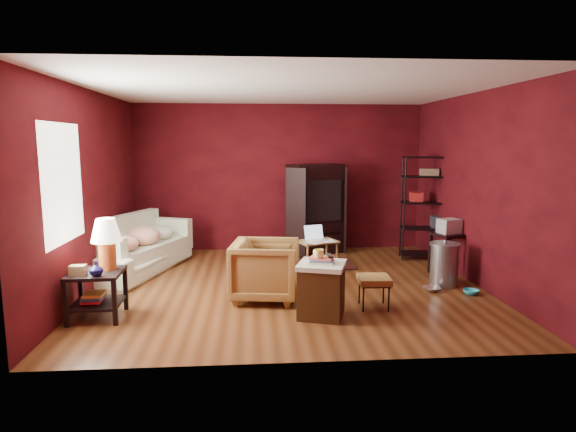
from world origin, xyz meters
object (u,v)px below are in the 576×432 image
object	(u,v)px
sofa	(138,246)
armchair	(266,267)
hamper	(321,289)
tv_armoire	(316,207)
wire_shelving	(428,203)
laptop_desk	(317,244)
side_table	(101,259)

from	to	relation	value
sofa	armchair	distance (m)	2.52
hamper	tv_armoire	world-z (taller)	tv_armoire
hamper	wire_shelving	distance (m)	3.63
tv_armoire	wire_shelving	world-z (taller)	wire_shelving
sofa	wire_shelving	distance (m)	5.02
laptop_desk	hamper	bearing A→B (deg)	-116.09
armchair	laptop_desk	distance (m)	1.57
side_table	wire_shelving	size ratio (longest dim) A/B	0.64
laptop_desk	armchair	bearing A→B (deg)	-143.41
armchair	wire_shelving	xyz separation A→B (m)	(2.94, 2.03, 0.57)
sofa	hamper	distance (m)	3.47
hamper	tv_armoire	xyz separation A→B (m)	(0.37, 3.35, 0.53)
hamper	armchair	bearing A→B (deg)	132.73
hamper	laptop_desk	distance (m)	2.02
armchair	side_table	distance (m)	2.04
armchair	tv_armoire	world-z (taller)	tv_armoire
side_table	tv_armoire	distance (m)	4.33
armchair	hamper	xyz separation A→B (m)	(0.65, -0.70, -0.09)
armchair	laptop_desk	bearing A→B (deg)	-25.42
laptop_desk	tv_armoire	bearing A→B (deg)	63.86
hamper	tv_armoire	bearing A→B (deg)	83.73
sofa	laptop_desk	size ratio (longest dim) A/B	2.99
side_table	laptop_desk	world-z (taller)	side_table
hamper	laptop_desk	bearing A→B (deg)	83.75
sofa	laptop_desk	bearing A→B (deg)	-77.14
sofa	armchair	world-z (taller)	armchair
side_table	tv_armoire	size ratio (longest dim) A/B	0.71
laptop_desk	sofa	bearing A→B (deg)	155.97
side_table	hamper	distance (m)	2.64
hamper	wire_shelving	world-z (taller)	wire_shelving
side_table	tv_armoire	bearing A→B (deg)	46.63
sofa	hamper	world-z (taller)	sofa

